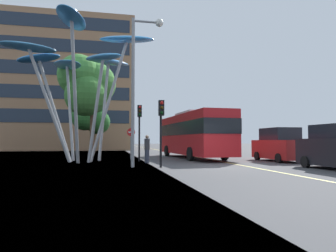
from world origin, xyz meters
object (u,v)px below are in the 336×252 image
Objects in this scene: red_bus at (193,133)px; car_parked_mid at (280,146)px; pedestrian at (147,149)px; traffic_light_kerb_far at (139,121)px; traffic_light_kerb_near at (161,119)px; leaf_sculpture at (84,59)px; no_entry_sign at (131,139)px; street_lamp at (140,71)px.

red_bus is 2.53× the size of car_parked_mid.
traffic_light_kerb_far is at bearing 101.25° from pedestrian.
traffic_light_kerb_far is 0.85× the size of car_parked_mid.
traffic_light_kerb_near is 4.99m from traffic_light_kerb_far.
leaf_sculpture is 6.56m from no_entry_sign.
no_entry_sign is at bearing 100.08° from traffic_light_kerb_far.
traffic_light_kerb_near is at bearing -116.95° from red_bus.
street_lamp is 5.16m from pedestrian.
pedestrian is (-4.32, -4.54, -1.14)m from red_bus.
leaf_sculpture is (-8.35, -2.64, 4.87)m from red_bus.
pedestrian is at bearing -25.23° from leaf_sculpture.
traffic_light_kerb_near is (-4.02, -7.92, 0.53)m from red_bus.
no_entry_sign is at bearing 97.96° from traffic_light_kerb_near.
street_lamp is at bearing -95.82° from traffic_light_kerb_far.
traffic_light_kerb_far is 0.47× the size of street_lamp.
traffic_light_kerb_near reaches higher than pedestrian.
red_bus is 6.37m from pedestrian.
leaf_sculpture reaches higher than traffic_light_kerb_far.
car_parked_mid is (8.79, 3.23, -1.49)m from traffic_light_kerb_near.
leaf_sculpture is 2.57× the size of traffic_light_kerb_far.
leaf_sculpture is at bearing 129.34° from traffic_light_kerb_near.
traffic_light_kerb_near is at bearing -26.13° from street_lamp.
no_entry_sign reaches higher than car_parked_mid.
pedestrian is at bearing -79.43° from no_entry_sign.
traffic_light_kerb_near is 2.83m from street_lamp.
pedestrian is at bearing 179.07° from car_parked_mid.
traffic_light_kerb_far is at bearing 169.60° from car_parked_mid.
car_parked_mid is (4.76, -4.69, -0.96)m from red_bus.
car_parked_mid is at bearing 15.38° from street_lamp.
pedestrian is (0.77, 2.86, -4.23)m from street_lamp.
red_bus reaches higher than traffic_light_kerb_near.
traffic_light_kerb_far reaches higher than red_bus.
leaf_sculpture is 14.49m from car_parked_mid.
traffic_light_kerb_far reaches higher than traffic_light_kerb_near.
leaf_sculpture is at bearing 175.06° from traffic_light_kerb_far.
no_entry_sign is (-9.79, 3.93, 0.51)m from car_parked_mid.
car_parked_mid is 1.92× the size of no_entry_sign.
car_parked_mid is at bearing -10.40° from traffic_light_kerb_far.
red_bus is at bearing 135.44° from car_parked_mid.
red_bus is 8.90m from traffic_light_kerb_near.
pedestrian is 3.91m from no_entry_sign.
street_lamp reaches higher than pedestrian.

